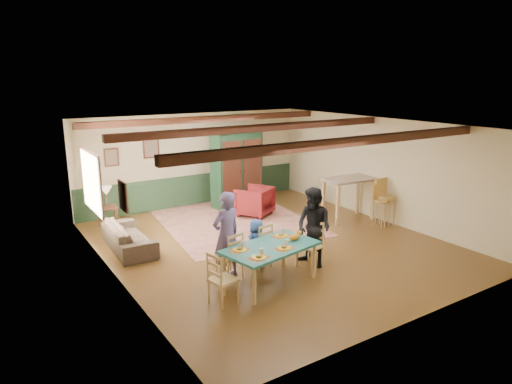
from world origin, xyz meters
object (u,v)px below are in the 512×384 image
bar_stool_left (382,206)px  dining_chair_end_left (223,278)px  dining_chair_far_right (259,245)px  armchair (254,201)px  dining_table (270,265)px  person_man (226,235)px  bar_stool_right (386,203)px  armoire (237,168)px  counter_table (348,199)px  person_child (257,243)px  sofa (128,236)px  dining_chair_end_right (310,245)px  person_woman (314,228)px  table_lamp (107,197)px  end_table (108,217)px  cat (294,236)px  dining_chair_far_left (229,255)px

bar_stool_left → dining_chair_end_left: bearing=-169.1°
dining_chair_far_right → armchair: size_ratio=1.05×
dining_table → bar_stool_left: bar_stool_left is taller
dining_table → armchair: bearing=61.4°
person_man → dining_chair_far_right: bearing=174.3°
armchair → bar_stool_right: size_ratio=0.74×
person_man → armoire: bearing=-133.5°
counter_table → person_child: bearing=-161.1°
sofa → bar_stool_left: size_ratio=1.83×
dining_chair_end_left → sofa: size_ratio=0.47×
dining_chair_end_left → armchair: 5.09m
dining_chair_end_left → counter_table: size_ratio=0.68×
dining_chair_end_left → dining_chair_end_right: same height
armoire → sofa: 4.25m
person_man → person_woman: (1.73, -0.46, -0.04)m
dining_chair_far_right → bar_stool_right: size_ratio=0.77×
dining_chair_far_right → table_lamp: size_ratio=1.79×
dining_chair_far_right → bar_stool_left: bearing=176.0°
armoire → end_table: size_ratio=4.06×
person_man → table_lamp: (-1.10, 4.13, -0.02)m
sofa → counter_table: size_ratio=1.45×
person_man → bar_stool_right: 4.99m
sofa → end_table: (0.01, 1.67, -0.01)m
person_man → dining_chair_end_right: bearing=152.7°
dining_chair_end_left → bar_stool_right: size_ratio=0.77×
armoire → armchair: (-0.08, -1.09, -0.74)m
armoire → bar_stool_right: 4.32m
person_man → cat: size_ratio=4.79×
table_lamp → counter_table: 6.21m
person_man → person_woman: person_man is taller
dining_table → armchair: armchair is taller
sofa → counter_table: (5.60, -1.04, 0.28)m
person_child → sofa: bearing=-61.8°
dining_table → bar_stool_right: (4.42, 1.24, 0.24)m
person_man → bar_stool_right: person_man is taller
person_man → counter_table: 4.71m
dining_table → sofa: bearing=117.5°
end_table → counter_table: counter_table is taller
dining_chair_far_right → armoire: 4.58m
counter_table → dining_table: bearing=-151.9°
table_lamp → bar_stool_right: size_ratio=0.43×
person_man → end_table: person_man is taller
person_child → armoire: bearing=-126.2°
person_woman → sofa: size_ratio=0.81×
dining_chair_far_left → dining_table: bearing=119.1°
person_man → person_woman: size_ratio=1.05×
dining_chair_end_right → end_table: bearing=-160.3°
dining_chair_end_right → bar_stool_right: bearing=96.4°
bar_stool_right → cat: bearing=-161.2°
dining_chair_far_left → person_man: 0.39m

